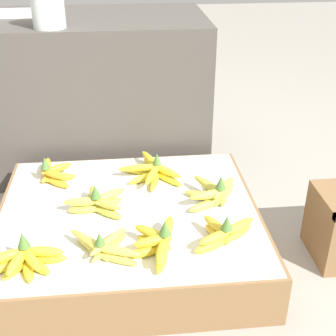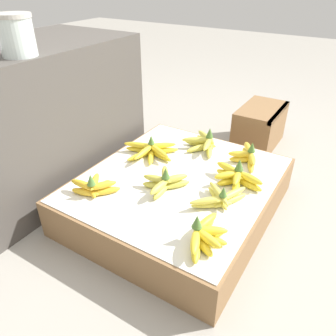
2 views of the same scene
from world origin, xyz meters
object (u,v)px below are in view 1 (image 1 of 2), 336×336
banana_bunch_front_left (25,260)px  banana_bunch_middle_right (214,193)px  banana_bunch_front_midleft (104,247)px  banana_bunch_front_right (223,233)px  banana_bunch_middle_midleft (97,202)px  banana_bunch_back_midright (152,171)px  banana_bunch_front_midright (158,242)px  foam_tray_white (24,13)px  glass_jar (47,8)px  banana_bunch_back_left (52,173)px

banana_bunch_front_left → banana_bunch_middle_right: size_ratio=1.12×
banana_bunch_front_midleft → banana_bunch_middle_right: bearing=34.2°
banana_bunch_front_right → banana_bunch_front_left: bearing=-173.4°
banana_bunch_middle_midleft → banana_bunch_front_midleft: bearing=-84.0°
banana_bunch_back_midright → banana_bunch_front_midright: bearing=-91.9°
banana_bunch_front_midleft → banana_bunch_back_midright: size_ratio=0.82×
banana_bunch_front_left → foam_tray_white: bearing=95.8°
banana_bunch_front_midright → banana_bunch_front_midleft: bearing=-179.9°
banana_bunch_front_left → banana_bunch_front_right: size_ratio=1.06×
banana_bunch_front_right → banana_bunch_middle_right: banana_bunch_middle_right is taller
banana_bunch_front_left → banana_bunch_front_midleft: bearing=10.8°
banana_bunch_back_midright → foam_tray_white: bearing=131.0°
banana_bunch_front_midright → glass_jar: 1.01m
glass_jar → banana_bunch_front_left: bearing=-92.2°
banana_bunch_back_midright → foam_tray_white: (-0.51, 0.59, 0.49)m
banana_bunch_middle_midleft → glass_jar: bearing=107.4°
banana_bunch_front_midleft → banana_bunch_middle_midleft: banana_bunch_middle_midleft is taller
banana_bunch_front_left → banana_bunch_back_midright: 0.63m
banana_bunch_front_midleft → banana_bunch_back_left: banana_bunch_back_left is taller
banana_bunch_middle_midleft → banana_bunch_back_left: bearing=128.4°
banana_bunch_front_midleft → glass_jar: (-0.19, 0.77, 0.56)m
banana_bunch_middle_midleft → banana_bunch_back_midright: size_ratio=0.78×
banana_bunch_back_left → glass_jar: size_ratio=1.29×
banana_bunch_front_right → banana_bunch_back_left: (-0.57, 0.44, -0.00)m
banana_bunch_front_midleft → banana_bunch_front_midright: (0.16, 0.00, 0.01)m
banana_bunch_front_midleft → glass_jar: 0.97m
banana_bunch_front_left → glass_jar: 0.98m
banana_bunch_front_left → banana_bunch_back_left: banana_bunch_front_left is taller
banana_bunch_back_left → foam_tray_white: bearing=102.6°
banana_bunch_front_midright → banana_bunch_middle_right: size_ratio=1.14×
banana_bunch_front_midleft → banana_bunch_middle_right: (0.38, 0.26, 0.00)m
banana_bunch_front_midright → banana_bunch_back_left: 0.59m
banana_bunch_front_midleft → foam_tray_white: bearing=107.7°
foam_tray_white → banana_bunch_front_left: bearing=-84.2°
banana_bunch_front_right → banana_bunch_middle_right: bearing=85.9°
banana_bunch_back_midright → foam_tray_white: 0.92m
banana_bunch_front_midleft → banana_bunch_front_right: (0.37, 0.03, 0.01)m
banana_bunch_middle_midleft → banana_bunch_middle_right: banana_bunch_middle_right is taller
banana_bunch_middle_right → banana_bunch_back_left: size_ratio=1.09×
banana_bunch_front_right → banana_bunch_back_midright: bearing=114.2°
banana_bunch_front_midleft → banana_bunch_front_midright: 0.16m
banana_bunch_front_left → banana_bunch_middle_midleft: bearing=55.1°
banana_bunch_front_right → glass_jar: 1.08m
banana_bunch_front_right → foam_tray_white: foam_tray_white is taller
banana_bunch_middle_midleft → banana_bunch_back_midright: banana_bunch_middle_midleft is taller
banana_bunch_middle_midleft → foam_tray_white: (-0.31, 0.80, 0.49)m
banana_bunch_back_left → banana_bunch_front_left: bearing=-92.1°
banana_bunch_front_left → foam_tray_white: 1.19m
banana_bunch_front_midright → banana_bunch_back_midright: bearing=88.1°
banana_bunch_front_right → banana_bunch_back_midright: (-0.19, 0.42, -0.01)m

